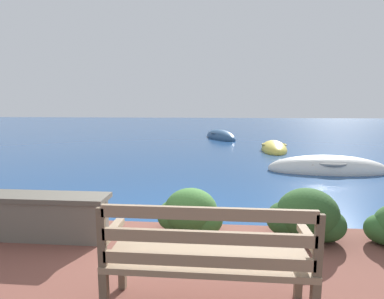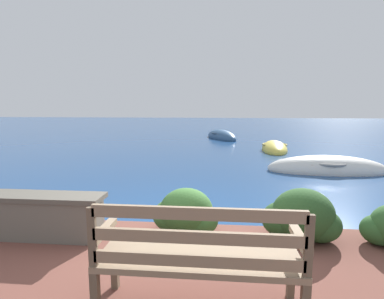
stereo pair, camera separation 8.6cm
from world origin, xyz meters
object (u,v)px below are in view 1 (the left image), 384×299
(park_bench, at_px, (207,256))
(rowboat_mid, at_px, (274,149))
(rowboat_nearest, at_px, (327,169))
(rowboat_far, at_px, (220,137))

(park_bench, bearing_deg, rowboat_mid, 81.13)
(park_bench, height_order, rowboat_nearest, park_bench)
(rowboat_mid, xyz_separation_m, rowboat_far, (-2.15, 4.36, 0.01))
(rowboat_nearest, relative_size, rowboat_far, 0.96)
(park_bench, distance_m, rowboat_mid, 10.53)
(park_bench, height_order, rowboat_mid, park_bench)
(park_bench, relative_size, rowboat_nearest, 0.49)
(park_bench, bearing_deg, rowboat_far, 93.31)
(rowboat_mid, bearing_deg, rowboat_nearest, -164.56)
(rowboat_nearest, xyz_separation_m, rowboat_mid, (-0.76, 3.88, -0.01))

